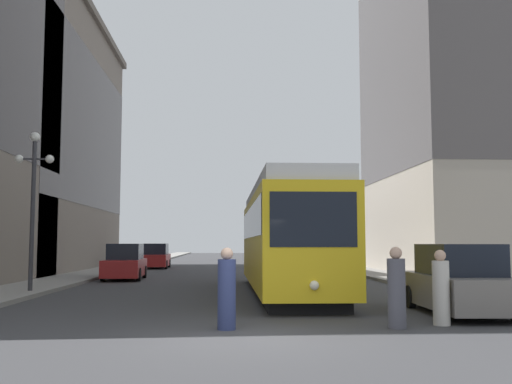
# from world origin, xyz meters

# --- Properties ---
(ground_plane) EXTENTS (200.00, 200.00, 0.00)m
(ground_plane) POSITION_xyz_m (0.00, 0.00, 0.00)
(ground_plane) COLOR #38383A
(sidewalk_left) EXTENTS (2.67, 120.00, 0.15)m
(sidewalk_left) POSITION_xyz_m (-8.22, 40.00, 0.07)
(sidewalk_left) COLOR gray
(sidewalk_left) RESTS_ON ground
(sidewalk_right) EXTENTS (2.67, 120.00, 0.15)m
(sidewalk_right) POSITION_xyz_m (8.22, 40.00, 0.07)
(sidewalk_right) COLOR gray
(sidewalk_right) RESTS_ON ground
(streetcar) EXTENTS (2.66, 14.35, 3.89)m
(streetcar) POSITION_xyz_m (1.73, 10.13, 2.10)
(streetcar) COLOR black
(streetcar) RESTS_ON ground
(transit_bus) EXTENTS (3.04, 12.42, 3.45)m
(transit_bus) POSITION_xyz_m (4.79, 24.39, 1.95)
(transit_bus) COLOR black
(transit_bus) RESTS_ON ground
(parked_car_left_near) EXTENTS (2.01, 4.58, 1.82)m
(parked_car_left_near) POSITION_xyz_m (-5.59, 18.77, 0.84)
(parked_car_left_near) COLOR black
(parked_car_left_near) RESTS_ON ground
(parked_car_left_mid) EXTENTS (1.95, 4.59, 1.82)m
(parked_car_left_mid) POSITION_xyz_m (-5.59, 32.30, 0.84)
(parked_car_left_mid) COLOR black
(parked_car_left_mid) RESTS_ON ground
(parked_car_right_far) EXTENTS (2.03, 4.72, 1.82)m
(parked_car_right_far) POSITION_xyz_m (5.59, 3.58, 0.84)
(parked_car_right_far) COLOR black
(parked_car_right_far) RESTS_ON ground
(pedestrian_crossing_near) EXTENTS (0.39, 0.39, 1.75)m
(pedestrian_crossing_near) POSITION_xyz_m (-0.46, 1.17, 0.81)
(pedestrian_crossing_near) COLOR navy
(pedestrian_crossing_near) RESTS_ON ground
(pedestrian_crossing_far) EXTENTS (0.39, 0.39, 1.76)m
(pedestrian_crossing_far) POSITION_xyz_m (3.24, 1.17, 0.82)
(pedestrian_crossing_far) COLOR #4C4C56
(pedestrian_crossing_far) RESTS_ON ground
(pedestrian_on_sidewalk) EXTENTS (0.38, 0.38, 1.69)m
(pedestrian_on_sidewalk) POSITION_xyz_m (4.38, 1.59, 0.79)
(pedestrian_on_sidewalk) COLOR beige
(pedestrian_on_sidewalk) RESTS_ON ground
(lamp_post_left_near) EXTENTS (1.41, 0.36, 5.76)m
(lamp_post_left_near) POSITION_xyz_m (-7.49, 10.06, 3.91)
(lamp_post_left_near) COLOR #333338
(lamp_post_left_near) RESTS_ON sidewalk_left
(building_right_corner) EXTENTS (11.60, 15.40, 24.20)m
(building_right_corner) POSITION_xyz_m (15.06, 23.53, 12.46)
(building_right_corner) COLOR #A89E8E
(building_right_corner) RESTS_ON ground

